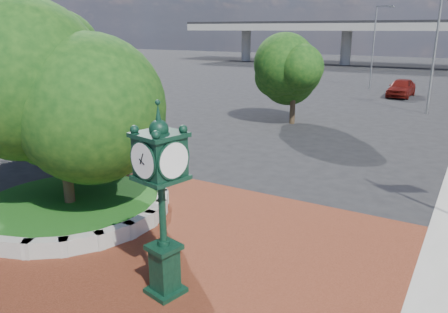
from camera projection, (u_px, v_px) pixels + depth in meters
ground at (187, 247)px, 12.93m from camera, size 200.00×200.00×0.00m
plaza at (167, 261)px, 12.09m from camera, size 12.00×12.00×0.04m
planter_wall at (119, 219)px, 14.17m from camera, size 2.96×6.77×0.54m
grass_bed at (71, 207)px, 15.31m from camera, size 6.10×6.10×0.40m
overpass at (441, 27)px, 69.01m from camera, size 90.00×12.00×7.50m
tree_planter at (60, 107)px, 14.32m from camera, size 5.20×5.20×6.33m
tree_northwest at (33, 71)px, 22.25m from camera, size 5.60×5.60×6.93m
tree_street at (294, 75)px, 28.84m from camera, size 4.40×4.40×5.45m
post_clock at (162, 195)px, 9.91m from camera, size 1.13×1.13×4.67m
parked_car at (401, 88)px, 41.23m from camera, size 2.17×5.07×1.71m
street_lamp_near at (440, 38)px, 31.46m from camera, size 2.12×0.39×9.45m
street_lamp_far at (376, 41)px, 45.54m from camera, size 1.88×0.56×8.47m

